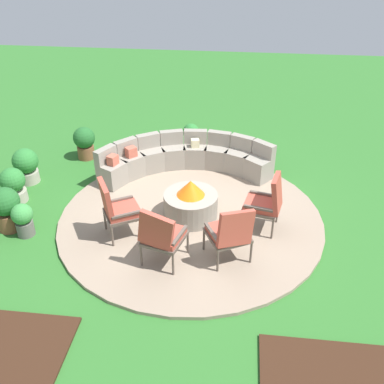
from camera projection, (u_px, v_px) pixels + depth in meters
name	position (u px, v px, depth m)	size (l,w,h in m)	color
ground_plane	(191.00, 219.00, 7.80)	(24.00, 24.00, 0.00)	#2D6B28
patio_circle	(191.00, 217.00, 7.78)	(4.71, 4.71, 0.06)	gray
fire_pit	(191.00, 203.00, 7.61)	(0.96, 0.96, 0.74)	gray
curved_stone_bench	(184.00, 159.00, 9.00)	(3.54, 1.55, 0.76)	gray
lounge_chair_front_left	(117.00, 208.00, 7.02)	(0.77, 0.76, 1.06)	brown
lounge_chair_front_right	(162.00, 235.00, 6.43)	(0.73, 0.74, 1.05)	brown
lounge_chair_back_left	(230.00, 232.00, 6.50)	(0.80, 0.81, 1.02)	brown
lounge_chair_back_right	(266.00, 202.00, 7.18)	(0.71, 0.63, 1.05)	brown
potted_plant_0	(26.00, 165.00, 8.71)	(0.51, 0.51, 0.74)	#A89E8E
potted_plant_1	(6.00, 207.00, 7.34)	(0.50, 0.50, 0.80)	brown
potted_plant_2	(85.00, 142.00, 9.60)	(0.48, 0.48, 0.74)	brown
potted_plant_3	(191.00, 136.00, 9.96)	(0.37, 0.37, 0.66)	#605B56
potted_plant_4	(13.00, 184.00, 8.11)	(0.47, 0.47, 0.70)	#A89E8E
potted_plant_5	(23.00, 219.00, 7.23)	(0.36, 0.36, 0.61)	#605B56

